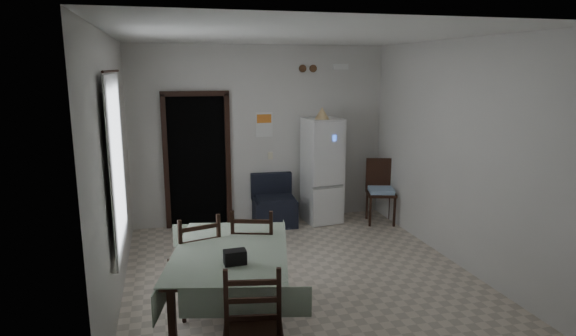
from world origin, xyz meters
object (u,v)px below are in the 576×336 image
(fridge, at_px, (322,171))
(dining_chair_far_left, at_px, (195,262))
(dining_chair_far_right, at_px, (254,254))
(navy_seat, at_px, (275,201))
(dining_chair_near_head, at_px, (253,321))
(dining_table, at_px, (232,291))
(corner_chair, at_px, (381,192))

(fridge, bearing_deg, dining_chair_far_left, -138.59)
(dining_chair_far_right, bearing_deg, fridge, -105.53)
(navy_seat, bearing_deg, dining_chair_near_head, -101.87)
(navy_seat, relative_size, dining_table, 0.51)
(corner_chair, bearing_deg, navy_seat, -175.15)
(navy_seat, xyz_separation_m, corner_chair, (1.72, -0.34, 0.12))
(corner_chair, height_order, dining_chair_far_left, dining_chair_far_left)
(fridge, distance_m, corner_chair, 1.03)
(corner_chair, relative_size, dining_chair_far_left, 0.97)
(dining_table, bearing_deg, corner_chair, 56.81)
(dining_table, height_order, dining_chair_far_left, dining_chair_far_left)
(corner_chair, distance_m, dining_chair_near_head, 4.52)
(navy_seat, distance_m, dining_chair_far_left, 2.93)
(fridge, xyz_separation_m, dining_chair_far_left, (-2.26, -2.55, -0.32))
(dining_table, relative_size, dining_chair_far_left, 1.49)
(corner_chair, distance_m, dining_chair_far_right, 3.33)
(fridge, height_order, navy_seat, fridge)
(dining_chair_far_right, distance_m, dining_chair_near_head, 1.41)
(navy_seat, height_order, dining_chair_far_left, dining_chair_far_left)
(fridge, height_order, corner_chair, fridge)
(dining_chair_far_right, bearing_deg, dining_chair_far_left, 20.93)
(dining_chair_far_left, bearing_deg, fridge, -145.84)
(navy_seat, relative_size, corner_chair, 0.78)
(fridge, xyz_separation_m, dining_table, (-1.95, -3.07, -0.44))
(navy_seat, bearing_deg, dining_chair_far_right, -104.19)
(dining_chair_far_right, bearing_deg, dining_chair_near_head, 96.13)
(fridge, relative_size, dining_chair_near_head, 1.61)
(fridge, bearing_deg, dining_chair_far_right, -129.84)
(dining_table, bearing_deg, navy_seat, 82.82)
(navy_seat, xyz_separation_m, dining_chair_near_head, (-1.08, -3.89, 0.13))
(dining_chair_far_left, xyz_separation_m, dining_chair_near_head, (0.37, -1.35, -0.00))
(navy_seat, relative_size, dining_chair_far_right, 0.75)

